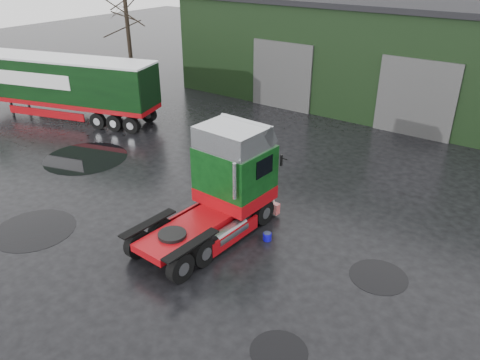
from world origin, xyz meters
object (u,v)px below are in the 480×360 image
at_px(hero_tractor, 203,191).
at_px(tree_left, 127,25).
at_px(tree_back_a, 384,3).
at_px(wash_bucket, 267,236).
at_px(warehouse, 450,56).
at_px(trailer_left, 63,88).

distance_m(hero_tractor, tree_left, 20.46).
bearing_deg(tree_back_a, wash_bucket, -75.98).
xyz_separation_m(warehouse, tree_left, (-19.00, -8.00, 1.09)).
xyz_separation_m(wash_bucket, tree_left, (-18.19, 10.79, 4.11)).
xyz_separation_m(wash_bucket, tree_back_a, (-7.19, 28.79, 4.61)).
bearing_deg(tree_left, trailer_left, -74.65).
distance_m(wash_bucket, tree_back_a, 30.03).
distance_m(hero_tractor, wash_bucket, 2.75).
bearing_deg(tree_left, hero_tractor, -36.17).
distance_m(wash_bucket, tree_left, 21.55).
bearing_deg(tree_back_a, hero_tractor, -79.78).
xyz_separation_m(trailer_left, tree_left, (-1.89, 6.89, 2.48)).
bearing_deg(warehouse, tree_left, -157.17).
bearing_deg(trailer_left, warehouse, -65.37).
relative_size(hero_tractor, wash_bucket, 20.53).
height_order(hero_tractor, trailer_left, hero_tractor).
distance_m(warehouse, tree_left, 20.64).
bearing_deg(warehouse, wash_bucket, -92.47).
height_order(warehouse, tree_back_a, tree_back_a).
bearing_deg(tree_left, warehouse, 22.83).
height_order(wash_bucket, tree_left, tree_left).
bearing_deg(wash_bucket, tree_back_a, 104.02).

